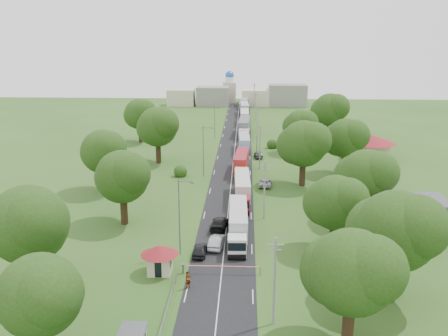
# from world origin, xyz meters

# --- Properties ---
(ground) EXTENTS (260.00, 260.00, 0.00)m
(ground) POSITION_xyz_m (0.00, 0.00, 0.00)
(ground) COLOR #29541C
(ground) RESTS_ON ground
(road) EXTENTS (8.00, 200.00, 0.04)m
(road) POSITION_xyz_m (0.00, 20.00, 0.00)
(road) COLOR black
(road) RESTS_ON ground
(boom_barrier) EXTENTS (9.22, 0.35, 1.18)m
(boom_barrier) POSITION_xyz_m (-1.36, -25.00, 0.89)
(boom_barrier) COLOR slate
(boom_barrier) RESTS_ON ground
(guard_booth) EXTENTS (4.40, 4.40, 3.45)m
(guard_booth) POSITION_xyz_m (-7.20, -25.00, 2.16)
(guard_booth) COLOR beige
(guard_booth) RESTS_ON ground
(guard_rail) EXTENTS (0.10, 17.00, 1.70)m
(guard_rail) POSITION_xyz_m (-5.00, -35.00, 0.00)
(guard_rail) COLOR slate
(guard_rail) RESTS_ON ground
(info_sign) EXTENTS (0.12, 3.10, 4.10)m
(info_sign) POSITION_xyz_m (5.20, 35.00, 3.00)
(info_sign) COLOR slate
(info_sign) RESTS_ON ground
(pole_0) EXTENTS (1.60, 0.24, 9.00)m
(pole_0) POSITION_xyz_m (5.50, -35.00, 4.68)
(pole_0) COLOR gray
(pole_0) RESTS_ON ground
(pole_1) EXTENTS (1.60, 0.24, 9.00)m
(pole_1) POSITION_xyz_m (5.50, -7.00, 4.68)
(pole_1) COLOR gray
(pole_1) RESTS_ON ground
(pole_2) EXTENTS (1.60, 0.24, 9.00)m
(pole_2) POSITION_xyz_m (5.50, 21.00, 4.68)
(pole_2) COLOR gray
(pole_2) RESTS_ON ground
(pole_3) EXTENTS (1.60, 0.24, 9.00)m
(pole_3) POSITION_xyz_m (5.50, 49.00, 4.68)
(pole_3) COLOR gray
(pole_3) RESTS_ON ground
(pole_4) EXTENTS (1.60, 0.24, 9.00)m
(pole_4) POSITION_xyz_m (5.50, 77.00, 4.68)
(pole_4) COLOR gray
(pole_4) RESTS_ON ground
(pole_5) EXTENTS (1.60, 0.24, 9.00)m
(pole_5) POSITION_xyz_m (5.50, 105.00, 4.68)
(pole_5) COLOR gray
(pole_5) RESTS_ON ground
(lamp_0) EXTENTS (2.03, 0.22, 10.00)m
(lamp_0) POSITION_xyz_m (-5.35, -20.00, 5.55)
(lamp_0) COLOR slate
(lamp_0) RESTS_ON ground
(lamp_1) EXTENTS (2.03, 0.22, 10.00)m
(lamp_1) POSITION_xyz_m (-5.35, 15.00, 5.55)
(lamp_1) COLOR slate
(lamp_1) RESTS_ON ground
(lamp_2) EXTENTS (2.03, 0.22, 10.00)m
(lamp_2) POSITION_xyz_m (-5.35, 50.00, 5.55)
(lamp_2) COLOR slate
(lamp_2) RESTS_ON ground
(tree_0) EXTENTS (8.80, 8.80, 11.07)m
(tree_0) POSITION_xyz_m (11.99, -37.84, 7.22)
(tree_0) COLOR #382616
(tree_0) RESTS_ON ground
(tree_1) EXTENTS (9.60, 9.60, 12.05)m
(tree_1) POSITION_xyz_m (17.99, -29.83, 7.85)
(tree_1) COLOR #382616
(tree_1) RESTS_ON ground
(tree_2) EXTENTS (8.00, 8.00, 10.10)m
(tree_2) POSITION_xyz_m (13.99, -17.86, 6.60)
(tree_2) COLOR #382616
(tree_2) RESTS_ON ground
(tree_3) EXTENTS (8.80, 8.80, 11.07)m
(tree_3) POSITION_xyz_m (19.99, -7.84, 7.22)
(tree_3) COLOR #382616
(tree_3) RESTS_ON ground
(tree_4) EXTENTS (9.60, 9.60, 12.05)m
(tree_4) POSITION_xyz_m (12.99, 10.17, 7.85)
(tree_4) COLOR #382616
(tree_4) RESTS_ON ground
(tree_5) EXTENTS (8.80, 8.80, 11.07)m
(tree_5) POSITION_xyz_m (21.99, 18.16, 7.22)
(tree_5) COLOR #382616
(tree_5) RESTS_ON ground
(tree_6) EXTENTS (8.00, 8.00, 10.10)m
(tree_6) POSITION_xyz_m (14.99, 35.14, 6.60)
(tree_6) COLOR #382616
(tree_6) RESTS_ON ground
(tree_7) EXTENTS (9.60, 9.60, 12.05)m
(tree_7) POSITION_xyz_m (23.99, 50.17, 7.85)
(tree_7) COLOR #382616
(tree_7) RESTS_ON ground
(tree_8) EXTENTS (8.00, 8.00, 10.10)m
(tree_8) POSITION_xyz_m (-14.01, -41.86, 6.60)
(tree_8) COLOR #382616
(tree_8) RESTS_ON ground
(tree_9) EXTENTS (9.60, 9.60, 12.05)m
(tree_9) POSITION_xyz_m (-20.01, -29.83, 7.85)
(tree_9) COLOR #382616
(tree_9) RESTS_ON ground
(tree_10) EXTENTS (8.80, 8.80, 11.07)m
(tree_10) POSITION_xyz_m (-15.01, -9.84, 7.22)
(tree_10) COLOR #382616
(tree_10) RESTS_ON ground
(tree_11) EXTENTS (8.80, 8.80, 11.07)m
(tree_11) POSITION_xyz_m (-22.01, 5.16, 7.22)
(tree_11) COLOR #382616
(tree_11) RESTS_ON ground
(tree_12) EXTENTS (9.60, 9.60, 12.05)m
(tree_12) POSITION_xyz_m (-16.01, 25.17, 7.85)
(tree_12) COLOR #382616
(tree_12) RESTS_ON ground
(tree_13) EXTENTS (8.80, 8.80, 11.07)m
(tree_13) POSITION_xyz_m (-24.01, 45.16, 7.22)
(tree_13) COLOR #382616
(tree_13) RESTS_ON ground
(house_brick) EXTENTS (8.60, 6.60, 5.20)m
(house_brick) POSITION_xyz_m (26.00, -12.00, 2.65)
(house_brick) COLOR maroon
(house_brick) RESTS_ON ground
(house_cream) EXTENTS (10.08, 10.08, 5.80)m
(house_cream) POSITION_xyz_m (30.00, 30.00, 3.64)
(house_cream) COLOR beige
(house_cream) RESTS_ON ground
(distant_town) EXTENTS (52.00, 8.00, 8.00)m
(distant_town) POSITION_xyz_m (0.68, 110.00, 3.49)
(distant_town) COLOR gray
(distant_town) RESTS_ON ground
(church) EXTENTS (5.00, 5.00, 12.30)m
(church) POSITION_xyz_m (-4.00, 118.00, 5.39)
(church) COLOR beige
(church) RESTS_ON ground
(truck_0) EXTENTS (2.65, 14.19, 3.93)m
(truck_0) POSITION_xyz_m (1.73, -14.22, 2.08)
(truck_0) COLOR white
(truck_0) RESTS_ON ground
(truck_1) EXTENTS (2.78, 14.21, 3.93)m
(truck_1) POSITION_xyz_m (2.15, 1.02, 2.09)
(truck_1) COLOR red
(truck_1) RESTS_ON ground
(truck_2) EXTENTS (3.04, 14.00, 3.87)m
(truck_2) POSITION_xyz_m (1.81, 17.82, 2.05)
(truck_2) COLOR orange
(truck_2) RESTS_ON ground
(truck_3) EXTENTS (2.76, 13.60, 3.76)m
(truck_3) POSITION_xyz_m (2.26, 35.45, 2.00)
(truck_3) COLOR #1C59AB
(truck_3) RESTS_ON ground
(truck_4) EXTENTS (3.33, 15.82, 4.37)m
(truck_4) POSITION_xyz_m (2.17, 54.42, 2.32)
(truck_4) COLOR silver
(truck_4) RESTS_ON ground
(truck_5) EXTENTS (2.51, 14.15, 3.92)m
(truck_5) POSITION_xyz_m (2.16, 71.16, 2.08)
(truck_5) COLOR #B01B38
(truck_5) RESTS_ON ground
(truck_6) EXTENTS (3.06, 14.58, 4.03)m
(truck_6) POSITION_xyz_m (2.05, 87.19, 2.14)
(truck_6) COLOR #246039
(truck_6) RESTS_ON ground
(truck_7) EXTENTS (2.83, 13.53, 3.74)m
(truck_7) POSITION_xyz_m (2.08, 102.67, 1.98)
(truck_7) COLOR silver
(truck_7) RESTS_ON ground
(car_lane_front) EXTENTS (1.83, 4.23, 1.42)m
(car_lane_front) POSITION_xyz_m (-3.00, -20.00, 0.71)
(car_lane_front) COLOR black
(car_lane_front) RESTS_ON ground
(car_lane_mid) EXTENTS (2.17, 4.83, 1.54)m
(car_lane_mid) POSITION_xyz_m (-1.00, -17.55, 0.77)
(car_lane_mid) COLOR #999CA0
(car_lane_mid) RESTS_ON ground
(car_lane_rear) EXTENTS (2.77, 5.65, 1.58)m
(car_lane_rear) POSITION_xyz_m (-1.00, -11.25, 0.79)
(car_lane_rear) COLOR black
(car_lane_rear) RESTS_ON ground
(car_verge_near) EXTENTS (2.63, 5.07, 1.37)m
(car_verge_near) POSITION_xyz_m (6.29, 9.39, 0.68)
(car_verge_near) COLOR #BBBBBB
(car_verge_near) RESTS_ON ground
(car_verge_far) EXTENTS (2.00, 4.44, 1.48)m
(car_verge_far) POSITION_xyz_m (5.50, 30.37, 0.74)
(car_verge_far) COLOR #4D5154
(car_verge_far) RESTS_ON ground
(pedestrian_near) EXTENTS (0.85, 0.82, 1.96)m
(pedestrian_near) POSITION_xyz_m (-3.50, -28.50, 0.98)
(pedestrian_near) COLOR gray
(pedestrian_near) RESTS_ON ground
(pedestrian_booth) EXTENTS (1.14, 1.13, 1.85)m
(pedestrian_booth) POSITION_xyz_m (-6.50, -22.24, 0.93)
(pedestrian_booth) COLOR gray
(pedestrian_booth) RESTS_ON ground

